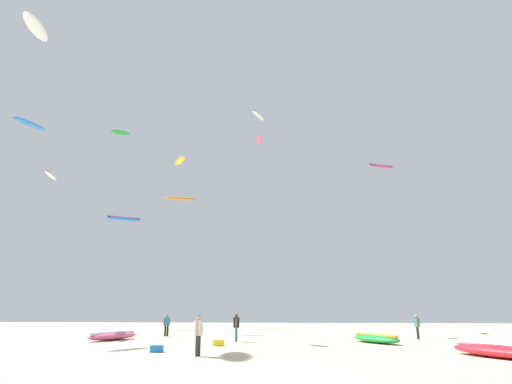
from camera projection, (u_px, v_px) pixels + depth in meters
ground_plane at (193, 381)px, 11.98m from camera, size 120.00×120.00×0.00m
person_foreground at (198, 332)px, 18.77m from camera, size 0.38×0.56×1.70m
person_midground at (236, 325)px, 27.39m from camera, size 0.39×0.56×1.71m
person_left at (417, 325)px, 29.68m from camera, size 0.37×0.51×1.63m
person_right at (167, 324)px, 33.11m from camera, size 0.50×0.36×1.60m
kite_grounded_near at (376, 339)px, 26.08m from camera, size 2.98×4.49×0.52m
kite_grounded_mid at (502, 351)px, 17.81m from camera, size 3.44×5.17×0.62m
kite_grounded_far at (113, 336)px, 28.59m from camera, size 2.57×4.76×0.56m
cooler_box at (157, 349)px, 20.25m from camera, size 0.56×0.36×0.32m
gear_bag at (219, 343)px, 23.90m from camera, size 0.56×0.36×0.32m
kite_aloft_0 at (120, 133)px, 51.14m from camera, size 2.23×1.68×0.56m
kite_aloft_1 at (180, 161)px, 34.20m from camera, size 1.55×2.09×0.27m
kite_aloft_2 at (381, 166)px, 44.06m from camera, size 2.96×1.83×0.71m
kite_aloft_3 at (36, 27)px, 38.59m from camera, size 1.75×4.35×0.90m
kite_aloft_4 at (258, 116)px, 56.97m from camera, size 2.03×3.44×0.62m
kite_aloft_5 at (259, 140)px, 45.05m from camera, size 0.69×2.15×0.23m
kite_aloft_6 at (29, 124)px, 34.03m from camera, size 1.83×3.03×0.39m
kite_aloft_7 at (51, 176)px, 38.45m from camera, size 1.30×2.62×0.50m
kite_aloft_8 at (180, 199)px, 57.23m from camera, size 4.43×2.46×0.70m
kite_aloft_9 at (124, 219)px, 52.44m from camera, size 4.16×3.12×0.60m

